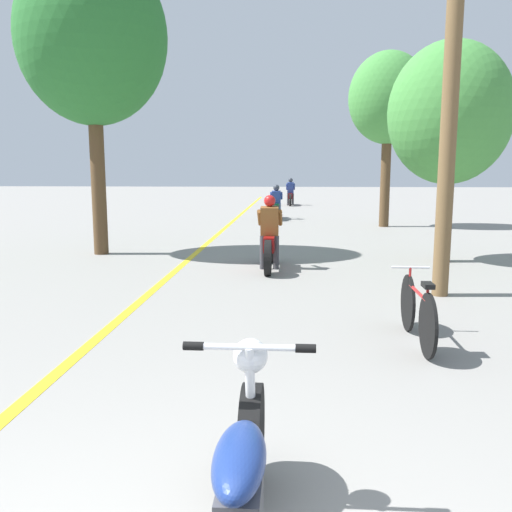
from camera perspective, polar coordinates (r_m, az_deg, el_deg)
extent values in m
cube|color=yellow|center=(14.53, -4.92, 1.54)|extent=(0.14, 48.00, 0.01)
cylinder|color=brown|center=(8.66, 19.90, 17.58)|extent=(0.24, 0.24, 6.52)
cylinder|color=#513A23|center=(11.87, 19.25, 4.81)|extent=(0.32, 0.32, 2.24)
ellipsoid|color=#42893D|center=(11.90, 19.75, 13.98)|extent=(2.47, 2.22, 2.84)
cylinder|color=#513A23|center=(18.73, 13.47, 8.21)|extent=(0.32, 0.32, 3.40)
ellipsoid|color=#42893D|center=(18.87, 13.76, 15.87)|extent=(2.59, 2.33, 2.97)
cylinder|color=#513A23|center=(12.71, -16.31, 8.47)|extent=(0.32, 0.32, 3.69)
ellipsoid|color=#286B2D|center=(13.02, -16.91, 21.20)|extent=(3.24, 2.92, 3.73)
cylinder|color=black|center=(3.37, -0.45, -18.74)|extent=(0.12, 0.65, 0.65)
ellipsoid|color=navy|center=(2.59, -1.74, -20.59)|extent=(0.24, 0.66, 0.19)
cube|color=#4C4C51|center=(2.71, -1.72, -25.00)|extent=(0.20, 0.36, 0.24)
cylinder|color=silver|center=(3.15, -0.58, -14.46)|extent=(0.06, 0.23, 0.64)
cylinder|color=silver|center=(2.95, -0.73, -9.58)|extent=(0.61, 0.04, 0.04)
cylinder|color=black|center=(2.99, -6.61, -9.39)|extent=(0.11, 0.05, 0.05)
cylinder|color=black|center=(2.94, 5.25, -9.67)|extent=(0.11, 0.05, 0.05)
sphere|color=silver|center=(3.06, -0.59, -10.46)|extent=(0.20, 0.20, 0.20)
cylinder|color=black|center=(11.15, 1.58, 0.96)|extent=(0.12, 0.65, 0.65)
cylinder|color=black|center=(9.78, 1.26, -0.19)|extent=(0.12, 0.65, 0.65)
cube|color=maroon|center=(10.44, 1.43, 1.40)|extent=(0.20, 0.89, 0.28)
cylinder|color=silver|center=(10.98, 1.57, 4.37)|extent=(0.50, 0.03, 0.03)
cylinder|color=#38383D|center=(10.42, 0.70, 0.38)|extent=(0.11, 0.11, 0.65)
cylinder|color=#38383D|center=(10.41, 2.13, 0.36)|extent=(0.11, 0.11, 0.65)
cube|color=brown|center=(10.37, 1.44, 3.67)|extent=(0.34, 0.28, 0.58)
cylinder|color=brown|center=(10.54, 0.39, 4.06)|extent=(0.08, 0.45, 0.35)
cylinder|color=brown|center=(10.52, 2.57, 4.04)|extent=(0.08, 0.45, 0.35)
sphere|color=#B21919|center=(10.38, 1.46, 5.82)|extent=(0.22, 0.22, 0.22)
cylinder|color=black|center=(21.75, 2.19, 4.82)|extent=(0.12, 0.58, 0.58)
cylinder|color=black|center=(20.38, 2.08, 4.54)|extent=(0.12, 0.58, 0.58)
cube|color=#0C4723|center=(21.05, 2.14, 5.17)|extent=(0.20, 0.88, 0.28)
cylinder|color=silver|center=(21.61, 2.19, 6.50)|extent=(0.50, 0.03, 0.03)
cylinder|color=slate|center=(21.02, 1.78, 4.72)|extent=(0.11, 0.11, 0.61)
cylinder|color=slate|center=(21.01, 2.49, 4.71)|extent=(0.11, 0.11, 0.61)
cube|color=navy|center=(21.01, 2.14, 6.21)|extent=(0.34, 0.27, 0.51)
cylinder|color=navy|center=(21.18, 1.61, 6.36)|extent=(0.08, 0.40, 0.31)
cylinder|color=navy|center=(21.16, 2.70, 6.35)|extent=(0.08, 0.40, 0.31)
sphere|color=#2D333D|center=(21.04, 2.15, 7.20)|extent=(0.24, 0.24, 0.24)
cylinder|color=black|center=(30.09, 3.65, 6.05)|extent=(0.12, 0.64, 0.64)
cylinder|color=black|center=(28.74, 3.64, 5.91)|extent=(0.12, 0.64, 0.64)
cube|color=maroon|center=(29.40, 3.65, 6.33)|extent=(0.20, 0.87, 0.28)
cylinder|color=silver|center=(29.96, 3.66, 7.32)|extent=(0.50, 0.03, 0.03)
cylinder|color=#38383D|center=(29.36, 3.39, 5.97)|extent=(0.11, 0.11, 0.64)
cylinder|color=#38383D|center=(29.36, 3.90, 5.97)|extent=(0.11, 0.11, 0.64)
cube|color=navy|center=(29.36, 3.65, 7.17)|extent=(0.34, 0.28, 0.61)
cylinder|color=navy|center=(29.52, 3.27, 7.30)|extent=(0.08, 0.48, 0.37)
cylinder|color=navy|center=(29.52, 4.05, 7.29)|extent=(0.08, 0.48, 0.37)
sphere|color=#2D333D|center=(29.39, 3.66, 7.98)|extent=(0.24, 0.24, 0.24)
cylinder|color=black|center=(6.70, 15.69, -4.76)|extent=(0.04, 0.67, 0.67)
cylinder|color=black|center=(5.79, 17.65, -7.03)|extent=(0.04, 0.67, 0.67)
cylinder|color=#B21E1E|center=(6.19, 16.70, -3.71)|extent=(0.04, 0.78, 0.04)
cylinder|color=#B21E1E|center=(5.81, 17.56, -4.90)|extent=(0.03, 0.03, 0.40)
cube|color=black|center=(5.77, 17.65, -2.96)|extent=(0.10, 0.20, 0.05)
cylinder|color=#B21E1E|center=(6.61, 15.86, -3.02)|extent=(0.03, 0.03, 0.44)
cylinder|color=silver|center=(6.57, 15.94, -1.16)|extent=(0.44, 0.03, 0.03)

